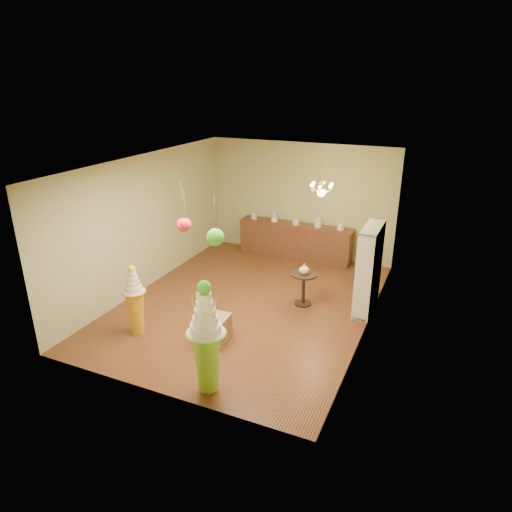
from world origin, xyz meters
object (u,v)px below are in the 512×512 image
at_px(pedestal_green, 207,347).
at_px(pedestal_orange, 135,306).
at_px(sideboard, 295,240).
at_px(round_table, 304,284).

bearing_deg(pedestal_green, pedestal_orange, 155.83).
height_order(pedestal_green, pedestal_orange, pedestal_green).
bearing_deg(pedestal_orange, sideboard, 73.92).
bearing_deg(sideboard, pedestal_green, -83.69).
relative_size(pedestal_orange, round_table, 1.90).
height_order(pedestal_green, round_table, pedestal_green).
height_order(pedestal_orange, round_table, pedestal_orange).
bearing_deg(round_table, pedestal_orange, -136.28).
bearing_deg(sideboard, round_table, -66.82).
height_order(sideboard, round_table, sideboard).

